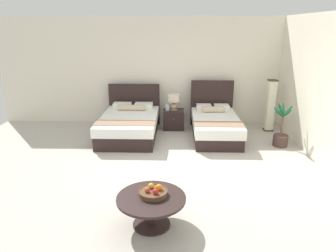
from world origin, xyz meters
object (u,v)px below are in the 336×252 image
at_px(bed_near_corner, 215,125).
at_px(table_lamp, 174,100).
at_px(potted_palm, 281,135).
at_px(nightstand, 174,119).
at_px(vase, 167,107).
at_px(floor_lamp_corner, 270,106).
at_px(bed_near_window, 130,124).
at_px(coffee_table, 151,204).
at_px(fruit_bowl, 153,192).

relative_size(bed_near_corner, table_lamp, 5.01).
bearing_deg(bed_near_corner, potted_palm, -24.00).
bearing_deg(potted_palm, nightstand, 153.76).
relative_size(table_lamp, vase, 2.41).
distance_m(table_lamp, potted_palm, 2.78).
distance_m(table_lamp, floor_lamp_corner, 2.49).
bearing_deg(table_lamp, bed_near_window, -151.11).
xyz_separation_m(bed_near_corner, coffee_table, (-1.30, -3.68, 0.03)).
bearing_deg(fruit_bowl, floor_lamp_corner, 56.38).
height_order(nightstand, fruit_bowl, fruit_bowl).
distance_m(bed_near_window, potted_palm, 3.58).
xyz_separation_m(bed_near_window, bed_near_corner, (2.11, 0.01, -0.00)).
relative_size(bed_near_window, bed_near_corner, 1.05).
xyz_separation_m(bed_near_corner, floor_lamp_corner, (1.46, 0.50, 0.37)).
height_order(bed_near_corner, table_lamp, bed_near_corner).
bearing_deg(vase, bed_near_corner, -24.15).
height_order(bed_near_window, vase, bed_near_window).
xyz_separation_m(bed_near_corner, vase, (-1.19, 0.53, 0.30)).
xyz_separation_m(vase, potted_palm, (2.60, -1.16, -0.34)).
height_order(nightstand, coffee_table, nightstand).
bearing_deg(vase, coffee_table, -91.61).
bearing_deg(coffee_table, bed_near_corner, 70.49).
height_order(bed_near_corner, vase, bed_near_corner).
bearing_deg(bed_near_window, table_lamp, 28.89).
relative_size(vase, fruit_bowl, 0.43).
relative_size(bed_near_window, coffee_table, 2.29).
xyz_separation_m(floor_lamp_corner, potted_palm, (-0.05, -1.13, -0.41)).
relative_size(bed_near_window, vase, 12.66).
bearing_deg(fruit_bowl, nightstand, 86.53).
bearing_deg(bed_near_corner, table_lamp, 149.95).
bearing_deg(fruit_bowl, potted_palm, 48.06).
bearing_deg(fruit_bowl, bed_near_corner, 70.60).
distance_m(bed_near_corner, vase, 1.33).
relative_size(bed_near_corner, floor_lamp_corner, 1.53).
relative_size(fruit_bowl, potted_palm, 0.37).
bearing_deg(floor_lamp_corner, fruit_bowl, -123.62).
bearing_deg(floor_lamp_corner, coffee_table, -123.53).
height_order(nightstand, vase, vase).
bearing_deg(potted_palm, table_lamp, 153.38).
distance_m(vase, fruit_bowl, 4.16).
bearing_deg(table_lamp, vase, -159.78).
bearing_deg(table_lamp, fruit_bowl, -93.46).
distance_m(vase, floor_lamp_corner, 2.65).
height_order(bed_near_window, floor_lamp_corner, floor_lamp_corner).
bearing_deg(nightstand, floor_lamp_corner, -1.74).
height_order(bed_near_corner, fruit_bowl, bed_near_corner).
xyz_separation_m(nightstand, fruit_bowl, (-0.25, -4.20, 0.22)).
relative_size(floor_lamp_corner, potted_palm, 1.26).
height_order(vase, floor_lamp_corner, floor_lamp_corner).
distance_m(bed_near_window, floor_lamp_corner, 3.63).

